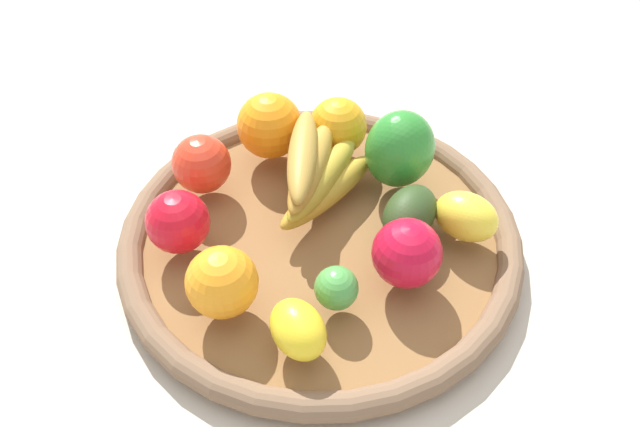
# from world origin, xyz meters

# --- Properties ---
(ground_plane) EXTENTS (2.40, 2.40, 0.00)m
(ground_plane) POSITION_xyz_m (0.00, 0.00, 0.00)
(ground_plane) COLOR #C0B39E
(ground_plane) RESTS_ON ground
(basket) EXTENTS (0.47, 0.47, 0.04)m
(basket) POSITION_xyz_m (0.00, 0.00, 0.02)
(basket) COLOR brown
(basket) RESTS_ON ground_plane
(lime_0) EXTENTS (0.06, 0.06, 0.05)m
(lime_0) POSITION_xyz_m (0.02, -0.11, 0.06)
(lime_0) COLOR #4A9C44
(lime_0) RESTS_ON basket
(banana_bunch) EXTENTS (0.12, 0.17, 0.08)m
(banana_bunch) POSITION_xyz_m (-0.01, 0.05, 0.08)
(banana_bunch) COLOR gold
(banana_bunch) RESTS_ON basket
(lemon_0) EXTENTS (0.09, 0.08, 0.05)m
(lemon_0) POSITION_xyz_m (0.16, -0.00, 0.06)
(lemon_0) COLOR yellow
(lemon_0) RESTS_ON basket
(orange_0) EXTENTS (0.07, 0.07, 0.07)m
(orange_0) POSITION_xyz_m (0.01, 0.14, 0.07)
(orange_0) COLOR orange
(orange_0) RESTS_ON basket
(lemon_1) EXTENTS (0.08, 0.08, 0.05)m
(lemon_1) POSITION_xyz_m (-0.01, -0.16, 0.06)
(lemon_1) COLOR yellow
(lemon_1) RESTS_ON basket
(bell_pepper) EXTENTS (0.11, 0.11, 0.10)m
(bell_pepper) POSITION_xyz_m (0.09, 0.09, 0.09)
(bell_pepper) COLOR #2D862D
(bell_pepper) RESTS_ON basket
(apple_2) EXTENTS (0.08, 0.08, 0.07)m
(apple_2) POSITION_xyz_m (0.09, -0.07, 0.07)
(apple_2) COLOR red
(apple_2) RESTS_ON basket
(avocado) EXTENTS (0.09, 0.10, 0.05)m
(avocado) POSITION_xyz_m (0.10, -0.00, 0.06)
(avocado) COLOR #2C411D
(avocado) RESTS_ON basket
(orange_1) EXTENTS (0.11, 0.11, 0.08)m
(orange_1) POSITION_xyz_m (-0.07, 0.13, 0.08)
(orange_1) COLOR orange
(orange_1) RESTS_ON basket
(apple_1) EXTENTS (0.08, 0.08, 0.07)m
(apple_1) POSITION_xyz_m (-0.15, -0.04, 0.07)
(apple_1) COLOR red
(apple_1) RESTS_ON basket
(orange_2) EXTENTS (0.08, 0.08, 0.07)m
(orange_2) POSITION_xyz_m (-0.09, -0.12, 0.07)
(orange_2) COLOR orange
(orange_2) RESTS_ON basket
(apple_0) EXTENTS (0.10, 0.10, 0.07)m
(apple_0) POSITION_xyz_m (-0.15, 0.06, 0.07)
(apple_0) COLOR red
(apple_0) RESTS_ON basket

